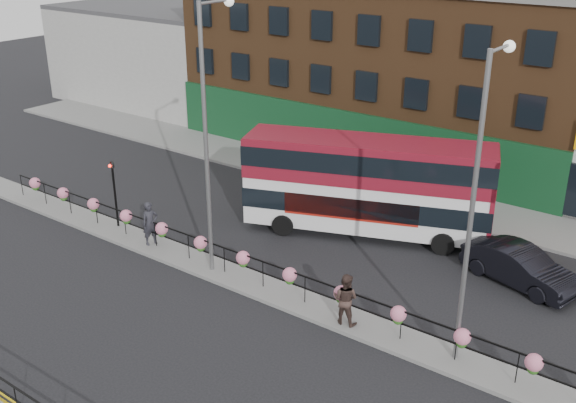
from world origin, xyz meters
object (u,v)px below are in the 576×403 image
Objects in this scene: car at (520,266)px; lamp_column_west at (210,118)px; double_decker_bus at (368,177)px; lamp_column_east at (478,185)px; pedestrian_b at (345,299)px; pedestrian_a at (150,224)px.

lamp_column_west is (-10.47, -6.28, 5.71)m from car.
lamp_column_east is (7.33, -6.48, 3.37)m from double_decker_bus.
car is at bearing -3.73° from double_decker_bus.
pedestrian_b is 0.18× the size of lamp_column_west.
double_decker_bus reaches higher than car.
lamp_column_east reaches higher than car.
lamp_column_west reaches higher than pedestrian_b.
pedestrian_b is (-3.95, -6.70, 0.35)m from car.
lamp_column_west reaches higher than car.
car is at bearing 30.95° from lamp_column_west.
double_decker_bus is at bearing 138.51° from lamp_column_east.
double_decker_bus is 5.83× the size of pedestrian_b.
double_decker_bus reaches higher than pedestrian_b.
double_decker_bus is at bearing 64.65° from lamp_column_west.
lamp_column_west is (-3.20, -6.75, 3.73)m from double_decker_bus.
lamp_column_west is 10.54m from lamp_column_east.
pedestrian_b is (3.31, -7.17, -1.64)m from double_decker_bus.
pedestrian_a is 6.52m from lamp_column_west.
car is 2.51× the size of pedestrian_a.
pedestrian_b is at bearing -65.21° from double_decker_bus.
pedestrian_a is (-14.19, -6.41, 0.36)m from car.
pedestrian_a is (-6.92, -6.89, -1.62)m from double_decker_bus.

